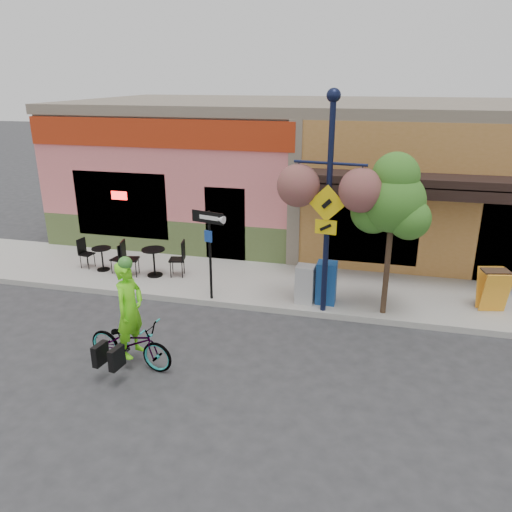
{
  "coord_description": "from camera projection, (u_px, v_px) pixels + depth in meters",
  "views": [
    {
      "loc": [
        1.17,
        -9.91,
        5.28
      ],
      "look_at": [
        -1.37,
        0.5,
        1.4
      ],
      "focal_mm": 35.0,
      "sensor_mm": 36.0,
      "label": 1
    }
  ],
  "objects": [
    {
      "name": "street_tree",
      "position": [
        390.0,
        236.0,
        10.86
      ],
      "size": [
        1.56,
        1.56,
        3.71
      ],
      "primitive_type": null,
      "rotation": [
        0.0,
        0.0,
        -0.08
      ],
      "color": "#3D7A26",
      "rests_on": "sidewalk"
    },
    {
      "name": "curb",
      "position": [
        314.0,
        314.0,
        11.59
      ],
      "size": [
        24.0,
        0.12,
        0.15
      ],
      "primitive_type": "cube",
      "color": "#A8A59E",
      "rests_on": "ground"
    },
    {
      "name": "newspaper_box_grey",
      "position": [
        305.0,
        284.0,
        11.86
      ],
      "size": [
        0.45,
        0.42,
        0.93
      ],
      "primitive_type": null,
      "rotation": [
        0.0,
        0.0,
        -0.06
      ],
      "color": "#ACACAC",
      "rests_on": "sidewalk"
    },
    {
      "name": "one_way_sign",
      "position": [
        210.0,
        256.0,
        11.84
      ],
      "size": [
        0.86,
        0.38,
        2.2
      ],
      "primitive_type": null,
      "rotation": [
        0.0,
        0.0,
        -0.24
      ],
      "color": "black",
      "rests_on": "sidewalk"
    },
    {
      "name": "cafe_set_left",
      "position": [
        102.0,
        256.0,
        13.85
      ],
      "size": [
        1.51,
        0.91,
        0.85
      ],
      "primitive_type": null,
      "rotation": [
        0.0,
        0.0,
        -0.15
      ],
      "color": "black",
      "rests_on": "sidewalk"
    },
    {
      "name": "lamp_post",
      "position": [
        328.0,
        207.0,
        10.77
      ],
      "size": [
        1.63,
        0.81,
        4.92
      ],
      "primitive_type": null,
      "rotation": [
        0.0,
        0.0,
        -0.12
      ],
      "color": "black",
      "rests_on": "sidewalk"
    },
    {
      "name": "sidewalk",
      "position": [
        321.0,
        289.0,
        12.91
      ],
      "size": [
        24.0,
        3.0,
        0.15
      ],
      "primitive_type": "cube",
      "color": "#9E9B93",
      "rests_on": "ground"
    },
    {
      "name": "newspaper_box_blue",
      "position": [
        326.0,
        283.0,
        11.81
      ],
      "size": [
        0.47,
        0.42,
        1.02
      ],
      "primitive_type": null,
      "rotation": [
        0.0,
        0.0,
        -0.01
      ],
      "color": "navy",
      "rests_on": "sidewalk"
    },
    {
      "name": "cafe_set_right",
      "position": [
        154.0,
        258.0,
        13.43
      ],
      "size": [
        1.8,
        1.17,
        1.0
      ],
      "primitive_type": null,
      "rotation": [
        0.0,
        0.0,
        0.22
      ],
      "color": "black",
      "rests_on": "sidewalk"
    },
    {
      "name": "bicycle",
      "position": [
        130.0,
        343.0,
        9.53
      ],
      "size": [
        1.88,
        0.89,
        0.95
      ],
      "primitive_type": "imported",
      "rotation": [
        0.0,
        0.0,
        1.42
      ],
      "color": "maroon",
      "rests_on": "ground"
    },
    {
      "name": "cyclist_rider",
      "position": [
        131.0,
        321.0,
        9.36
      ],
      "size": [
        0.55,
        0.74,
        1.87
      ],
      "primitive_type": "imported",
      "rotation": [
        0.0,
        0.0,
        1.42
      ],
      "color": "#6DF419",
      "rests_on": "ground"
    },
    {
      "name": "building",
      "position": [
        343.0,
        169.0,
        17.2
      ],
      "size": [
        18.2,
        8.2,
        4.5
      ],
      "primitive_type": null,
      "color": "#DC6D6F",
      "rests_on": "ground"
    },
    {
      "name": "sandwich_board",
      "position": [
        496.0,
        293.0,
        11.3
      ],
      "size": [
        0.67,
        0.55,
        0.99
      ],
      "primitive_type": null,
      "rotation": [
        0.0,
        0.0,
        0.21
      ],
      "color": "#FBA527",
      "rests_on": "sidewalk"
    },
    {
      "name": "ground",
      "position": [
        310.0,
        327.0,
        11.11
      ],
      "size": [
        90.0,
        90.0,
        0.0
      ],
      "primitive_type": "plane",
      "color": "#2D2D30",
      "rests_on": "ground"
    }
  ]
}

